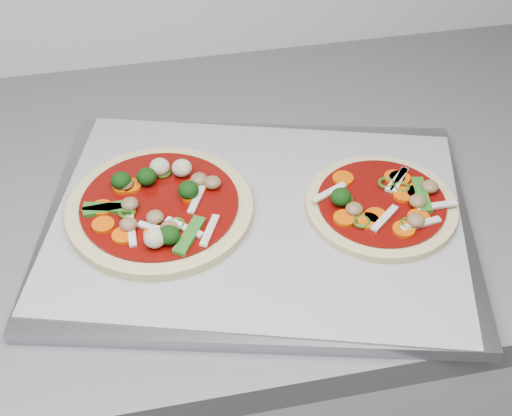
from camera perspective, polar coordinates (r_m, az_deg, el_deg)
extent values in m
cube|color=gray|center=(0.82, 0.15, -1.06)|extent=(0.56, 0.46, 0.02)
cube|color=#A2A2A8|center=(0.82, 0.15, -0.61)|extent=(0.54, 0.46, 0.00)
cylinder|color=tan|center=(0.82, -7.69, -0.05)|extent=(0.27, 0.27, 0.01)
cylinder|color=#5E0609|center=(0.82, -7.73, 0.35)|extent=(0.23, 0.23, 0.00)
ellipsoid|color=black|center=(0.84, -10.74, 2.17)|extent=(0.02, 0.02, 0.02)
ellipsoid|color=brown|center=(0.83, -3.50, 2.05)|extent=(0.03, 0.03, 0.01)
cylinder|color=#D64700|center=(0.82, -12.25, 0.00)|extent=(0.04, 0.04, 0.00)
cube|color=beige|center=(0.77, -5.64, -2.30)|extent=(0.03, 0.04, 0.00)
ellipsoid|color=black|center=(0.81, -5.44, 1.45)|extent=(0.02, 0.02, 0.02)
ellipsoid|color=black|center=(0.84, -8.75, 2.50)|extent=(0.03, 0.03, 0.02)
torus|color=#2A470F|center=(0.84, -10.82, 1.91)|extent=(0.02, 0.02, 0.00)
torus|color=#2A470F|center=(0.81, -10.29, -0.34)|extent=(0.03, 0.03, 0.00)
cylinder|color=#D64700|center=(0.84, -9.99, 1.75)|extent=(0.03, 0.03, 0.00)
cube|color=#286E20|center=(0.81, -11.69, -0.01)|extent=(0.06, 0.02, 0.00)
ellipsoid|color=black|center=(0.76, -6.99, -2.16)|extent=(0.03, 0.03, 0.02)
torus|color=#2A470F|center=(0.78, -6.37, -1.29)|extent=(0.03, 0.03, 0.00)
cube|color=#286E20|center=(0.81, -11.72, -0.02)|extent=(0.06, 0.03, 0.00)
ellipsoid|color=#BDB48F|center=(0.76, -8.11, -2.41)|extent=(0.03, 0.03, 0.02)
cylinder|color=#D64700|center=(0.78, -8.09, -2.09)|extent=(0.03, 0.03, 0.00)
ellipsoid|color=brown|center=(0.81, -10.06, 0.32)|extent=(0.03, 0.03, 0.01)
torus|color=#2A470F|center=(0.78, -7.07, -1.72)|extent=(0.03, 0.03, 0.00)
cylinder|color=#D64700|center=(0.78, -10.58, -2.18)|extent=(0.03, 0.03, 0.00)
ellipsoid|color=brown|center=(0.83, -4.58, 2.31)|extent=(0.02, 0.02, 0.01)
ellipsoid|color=#BDB48F|center=(0.85, -7.72, 3.28)|extent=(0.03, 0.03, 0.02)
cylinder|color=#D64700|center=(0.82, -5.18, 1.05)|extent=(0.04, 0.04, 0.00)
cube|color=#286E20|center=(0.77, -5.34, -2.19)|extent=(0.04, 0.06, 0.00)
ellipsoid|color=#BDB48F|center=(0.84, -5.95, 3.20)|extent=(0.03, 0.03, 0.02)
torus|color=#2A470F|center=(0.85, -7.47, 2.84)|extent=(0.03, 0.03, 0.00)
ellipsoid|color=brown|center=(0.78, -6.96, -1.58)|extent=(0.03, 0.03, 0.01)
cube|color=beige|center=(0.78, -7.84, -1.72)|extent=(0.04, 0.03, 0.00)
ellipsoid|color=brown|center=(0.84, -10.46, 1.93)|extent=(0.03, 0.03, 0.01)
ellipsoid|color=brown|center=(0.79, -8.08, -0.73)|extent=(0.02, 0.02, 0.01)
cube|color=beige|center=(0.78, -5.78, -1.55)|extent=(0.04, 0.04, 0.00)
cylinder|color=#D64700|center=(0.80, -12.13, -1.31)|extent=(0.03, 0.03, 0.00)
cube|color=beige|center=(0.77, -3.73, -1.80)|extent=(0.03, 0.05, 0.00)
ellipsoid|color=brown|center=(0.79, -10.17, -1.29)|extent=(0.03, 0.03, 0.01)
cube|color=beige|center=(0.78, -9.93, -1.79)|extent=(0.01, 0.05, 0.00)
cylinder|color=#D64700|center=(0.83, -4.70, 1.88)|extent=(0.03, 0.03, 0.00)
cylinder|color=#D64700|center=(0.84, -10.56, 1.71)|extent=(0.04, 0.04, 0.00)
cube|color=beige|center=(0.81, -4.75, 0.72)|extent=(0.03, 0.05, 0.00)
cylinder|color=tan|center=(0.83, 9.97, 0.17)|extent=(0.24, 0.24, 0.01)
cylinder|color=#5E0609|center=(0.83, 10.02, 0.50)|extent=(0.20, 0.20, 0.00)
torus|color=#2A470F|center=(0.82, 7.09, 0.68)|extent=(0.03, 0.03, 0.00)
ellipsoid|color=black|center=(0.81, 6.82, 0.89)|extent=(0.03, 0.03, 0.02)
cube|color=beige|center=(0.85, 11.20, 2.23)|extent=(0.04, 0.04, 0.00)
cube|color=beige|center=(0.83, 5.86, 1.23)|extent=(0.05, 0.03, 0.00)
ellipsoid|color=brown|center=(0.85, 13.74, 1.68)|extent=(0.03, 0.03, 0.01)
torus|color=#2A470F|center=(0.79, 8.45, -1.10)|extent=(0.03, 0.03, 0.00)
cylinder|color=#D64700|center=(0.86, 11.02, 2.41)|extent=(0.03, 0.03, 0.00)
cylinder|color=#D64700|center=(0.81, 12.87, -0.75)|extent=(0.03, 0.03, 0.00)
ellipsoid|color=brown|center=(0.80, 7.86, -0.07)|extent=(0.03, 0.03, 0.01)
cube|color=beige|center=(0.83, 14.25, 0.18)|extent=(0.05, 0.01, 0.00)
cube|color=beige|center=(0.80, 13.04, -1.26)|extent=(0.05, 0.02, 0.00)
cylinder|color=#D64700|center=(0.80, 9.55, -0.64)|extent=(0.03, 0.03, 0.00)
cylinder|color=#D64700|center=(0.85, 6.97, 2.36)|extent=(0.03, 0.03, 0.00)
cylinder|color=#D64700|center=(0.84, 11.72, 1.05)|extent=(0.03, 0.03, 0.00)
cube|color=#286E20|center=(0.84, 13.10, 1.03)|extent=(0.02, 0.06, 0.00)
cylinder|color=#D64700|center=(0.79, 11.74, -1.68)|extent=(0.03, 0.03, 0.00)
cylinder|color=#D64700|center=(0.80, 8.96, -1.03)|extent=(0.03, 0.03, 0.00)
torus|color=#2A470F|center=(0.85, 11.57, 1.62)|extent=(0.02, 0.02, 0.00)
cube|color=beige|center=(0.80, 10.25, -0.82)|extent=(0.04, 0.04, 0.00)
torus|color=#2A470F|center=(0.85, 10.37, 1.97)|extent=(0.02, 0.02, 0.00)
cylinder|color=#D64700|center=(0.84, 12.80, 1.18)|extent=(0.03, 0.03, 0.00)
cylinder|color=#D64700|center=(0.86, 11.43, 2.35)|extent=(0.03, 0.03, 0.00)
torus|color=#2A470F|center=(0.80, 12.12, -1.24)|extent=(0.03, 0.03, 0.00)
ellipsoid|color=brown|center=(0.83, 12.80, 0.53)|extent=(0.02, 0.02, 0.01)
cube|color=beige|center=(0.85, 11.36, 2.20)|extent=(0.04, 0.04, 0.00)
ellipsoid|color=brown|center=(0.80, 12.67, -0.97)|extent=(0.03, 0.03, 0.01)
cylinder|color=#D64700|center=(0.85, 12.98, 1.51)|extent=(0.03, 0.03, 0.00)
cylinder|color=#D64700|center=(0.80, 7.08, -0.82)|extent=(0.03, 0.03, 0.00)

